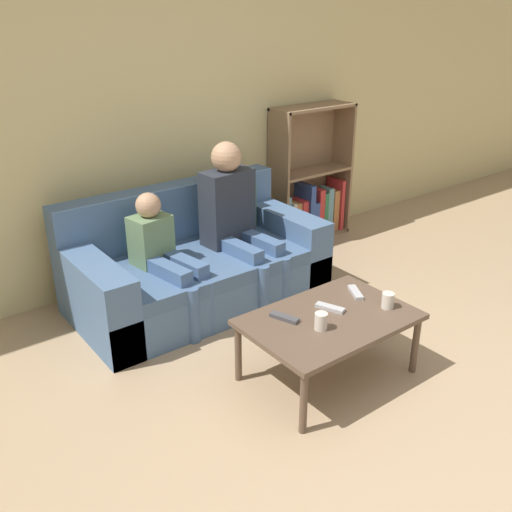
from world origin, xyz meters
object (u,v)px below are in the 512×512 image
object	(u,v)px
cup_near	(321,321)
tv_remote_1	(284,318)
bookshelf	(308,192)
person_adult	(234,212)
tv_remote_0	(330,308)
coffee_table	(329,323)
tv_remote_2	(356,292)
cup_far	(388,300)
couch	(196,266)
person_child	(164,253)

from	to	relation	value
cup_near	tv_remote_1	world-z (taller)	cup_near
bookshelf	cup_near	world-z (taller)	bookshelf
person_adult	tv_remote_0	bearing A→B (deg)	-102.06
coffee_table	cup_near	world-z (taller)	cup_near
tv_remote_0	tv_remote_2	xyz separation A→B (m)	(0.25, 0.04, 0.00)
cup_far	tv_remote_1	distance (m)	0.61
bookshelf	tv_remote_1	xyz separation A→B (m)	(-1.59, -1.58, -0.03)
bookshelf	coffee_table	size ratio (longest dim) A/B	1.27
person_adult	coffee_table	bearing A→B (deg)	-104.61
tv_remote_2	cup_near	bearing A→B (deg)	-130.93
bookshelf	tv_remote_2	distance (m)	1.92
coffee_table	person_adult	bearing A→B (deg)	80.86
cup_far	tv_remote_1	xyz separation A→B (m)	(-0.56, 0.26, -0.03)
couch	person_adult	world-z (taller)	person_adult
tv_remote_0	couch	bearing A→B (deg)	75.38
couch	coffee_table	distance (m)	1.28
person_adult	cup_far	size ratio (longest dim) A/B	12.26
coffee_table	tv_remote_1	distance (m)	0.26
person_adult	person_child	bearing A→B (deg)	179.32
person_child	tv_remote_2	world-z (taller)	person_child
coffee_table	tv_remote_2	world-z (taller)	tv_remote_2
tv_remote_0	bookshelf	bearing A→B (deg)	29.41
person_child	person_adult	bearing A→B (deg)	-4.38
couch	tv_remote_2	xyz separation A→B (m)	(0.41, -1.17, 0.14)
bookshelf	person_adult	bearing A→B (deg)	-156.31
couch	person_child	size ratio (longest dim) A/B	2.02
person_child	tv_remote_1	xyz separation A→B (m)	(0.19, -1.01, -0.09)
cup_far	tv_remote_2	distance (m)	0.23
person_adult	tv_remote_0	world-z (taller)	person_adult
bookshelf	cup_near	size ratio (longest dim) A/B	12.52
tv_remote_0	tv_remote_1	world-z (taller)	same
tv_remote_0	tv_remote_2	world-z (taller)	same
couch	coffee_table	xyz separation A→B (m)	(0.10, -1.27, 0.09)
cup_far	tv_remote_2	bearing A→B (deg)	96.22
tv_remote_2	person_child	bearing A→B (deg)	153.38
couch	tv_remote_0	distance (m)	1.23
coffee_table	tv_remote_1	xyz separation A→B (m)	(-0.22, 0.13, 0.05)
cup_near	tv_remote_0	distance (m)	0.23
person_adult	cup_near	bearing A→B (deg)	-109.79
bookshelf	person_child	world-z (taller)	bookshelf
bookshelf	tv_remote_1	distance (m)	2.24
bookshelf	tv_remote_2	xyz separation A→B (m)	(-1.06, -1.61, -0.03)
coffee_table	cup_far	distance (m)	0.37
person_adult	tv_remote_0	distance (m)	1.16
person_child	cup_near	distance (m)	1.24
coffee_table	person_child	distance (m)	1.22
couch	bookshelf	distance (m)	1.55
cup_near	tv_remote_2	distance (m)	0.48
cup_near	coffee_table	bearing A→B (deg)	26.05
coffee_table	person_adult	xyz separation A→B (m)	(0.19, 1.19, 0.28)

